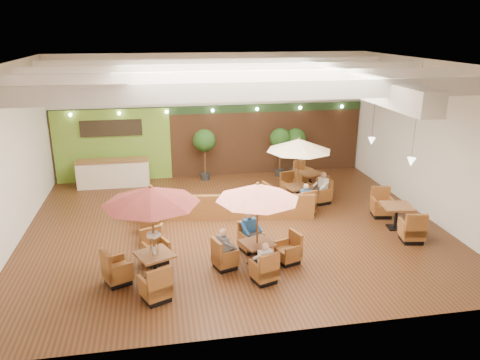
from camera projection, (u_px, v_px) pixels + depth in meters
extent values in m
plane|color=#381E0F|center=(234.00, 226.00, 16.18)|extent=(14.00, 14.00, 0.00)
cube|color=silver|center=(212.00, 116.00, 20.92)|extent=(14.00, 0.04, 5.50)
cube|color=silver|center=(280.00, 220.00, 9.70)|extent=(14.00, 0.04, 5.50)
cube|color=silver|center=(6.00, 159.00, 14.15)|extent=(0.04, 12.00, 5.50)
cube|color=silver|center=(429.00, 140.00, 16.48)|extent=(0.04, 12.00, 5.50)
cube|color=white|center=(233.00, 63.00, 14.45)|extent=(14.00, 12.00, 0.04)
cube|color=brown|center=(213.00, 141.00, 21.23)|extent=(13.90, 0.10, 3.20)
cube|color=#1E3819|center=(212.00, 110.00, 20.76)|extent=(13.90, 0.12, 0.35)
cube|color=olive|center=(113.00, 146.00, 20.44)|extent=(5.00, 0.08, 3.20)
cube|color=black|center=(111.00, 128.00, 20.11)|extent=(2.60, 0.08, 0.70)
cube|color=white|center=(339.00, 79.00, 15.20)|extent=(0.60, 11.00, 0.60)
cube|color=white|center=(261.00, 91.00, 10.82)|extent=(13.60, 0.12, 0.45)
cube|color=white|center=(241.00, 79.00, 13.34)|extent=(13.60, 0.12, 0.45)
cube|color=white|center=(227.00, 71.00, 15.77)|extent=(13.60, 0.12, 0.45)
cube|color=white|center=(217.00, 64.00, 18.30)|extent=(13.60, 0.12, 0.45)
cylinder|color=black|center=(417.00, 114.00, 14.98)|extent=(0.01, 0.01, 3.20)
cone|color=white|center=(411.00, 162.00, 15.48)|extent=(0.28, 0.28, 0.28)
cylinder|color=black|center=(375.00, 100.00, 17.78)|extent=(0.01, 0.01, 3.20)
cone|color=white|center=(371.00, 141.00, 18.29)|extent=(0.28, 0.28, 0.28)
sphere|color=#FFEAC6|center=(70.00, 115.00, 19.55)|extent=(0.14, 0.14, 0.14)
sphere|color=#FFEAC6|center=(119.00, 113.00, 19.88)|extent=(0.14, 0.14, 0.14)
sphere|color=#FFEAC6|center=(167.00, 112.00, 20.21)|extent=(0.14, 0.14, 0.14)
sphere|color=#FFEAC6|center=(213.00, 110.00, 20.55)|extent=(0.14, 0.14, 0.14)
sphere|color=#FFEAC6|center=(257.00, 109.00, 20.88)|extent=(0.14, 0.14, 0.14)
sphere|color=#FFEAC6|center=(300.00, 108.00, 21.21)|extent=(0.14, 0.14, 0.14)
sphere|color=#FFEAC6|center=(342.00, 107.00, 21.54)|extent=(0.14, 0.14, 0.14)
cube|color=beige|center=(114.00, 174.00, 20.04)|extent=(3.00, 0.70, 1.10)
cube|color=brown|center=(112.00, 160.00, 19.85)|extent=(3.00, 0.75, 0.06)
cube|color=brown|center=(221.00, 208.00, 16.58)|extent=(6.59, 1.16, 0.92)
cube|color=brown|center=(155.00, 255.00, 12.51)|extent=(1.19, 1.19, 0.06)
cylinder|color=black|center=(155.00, 267.00, 12.63)|extent=(0.11, 0.11, 0.70)
cube|color=black|center=(156.00, 279.00, 12.75)|extent=(0.63, 0.63, 0.04)
cube|color=brown|center=(156.00, 289.00, 11.71)|extent=(0.87, 0.87, 0.34)
cube|color=brown|center=(150.00, 283.00, 11.36)|extent=(0.64, 0.37, 0.74)
cube|color=brown|center=(144.00, 285.00, 11.48)|extent=(0.32, 0.57, 0.30)
cube|color=brown|center=(167.00, 278.00, 11.81)|extent=(0.32, 0.57, 0.30)
cube|color=black|center=(156.00, 297.00, 11.79)|extent=(0.77, 0.77, 0.15)
cube|color=brown|center=(155.00, 253.00, 13.59)|extent=(0.87, 0.87, 0.34)
cube|color=brown|center=(159.00, 239.00, 13.75)|extent=(0.64, 0.37, 0.74)
cube|color=brown|center=(165.00, 243.00, 13.69)|extent=(0.32, 0.57, 0.30)
cube|color=brown|center=(145.00, 249.00, 13.36)|extent=(0.32, 0.57, 0.30)
cube|color=black|center=(156.00, 260.00, 13.67)|extent=(0.77, 0.77, 0.15)
cube|color=brown|center=(117.00, 273.00, 12.49)|extent=(0.87, 0.87, 0.34)
cube|color=brown|center=(126.00, 263.00, 12.32)|extent=(0.37, 0.64, 0.74)
cube|color=brown|center=(113.00, 261.00, 12.66)|extent=(0.57, 0.32, 0.30)
cube|color=brown|center=(121.00, 270.00, 12.18)|extent=(0.57, 0.32, 0.30)
cube|color=black|center=(118.00, 281.00, 12.56)|extent=(0.77, 0.77, 0.15)
cylinder|color=brown|center=(153.00, 236.00, 12.34)|extent=(0.06, 0.06, 2.65)
cone|color=#571D19|center=(151.00, 195.00, 11.98)|extent=(2.54, 2.54, 0.45)
sphere|color=brown|center=(150.00, 186.00, 11.91)|extent=(0.10, 0.10, 0.10)
cylinder|color=silver|center=(154.00, 250.00, 12.47)|extent=(0.10, 0.10, 0.22)
cube|color=brown|center=(257.00, 243.00, 13.31)|extent=(1.05, 1.05, 0.06)
cylinder|color=black|center=(257.00, 254.00, 13.42)|extent=(0.10, 0.10, 0.65)
cube|color=black|center=(257.00, 265.00, 13.53)|extent=(0.56, 0.56, 0.04)
cube|color=brown|center=(264.00, 272.00, 12.57)|extent=(0.77, 0.77, 0.31)
cube|color=brown|center=(263.00, 267.00, 12.24)|extent=(0.61, 0.29, 0.68)
cube|color=brown|center=(255.00, 268.00, 12.38)|extent=(0.25, 0.53, 0.27)
cube|color=brown|center=(273.00, 263.00, 12.64)|extent=(0.25, 0.53, 0.27)
cube|color=black|center=(264.00, 279.00, 12.64)|extent=(0.68, 0.68, 0.14)
cube|color=brown|center=(251.00, 242.00, 14.31)|extent=(0.77, 0.77, 0.31)
cube|color=brown|center=(252.00, 230.00, 14.46)|extent=(0.61, 0.29, 0.68)
cube|color=brown|center=(259.00, 234.00, 14.38)|extent=(0.25, 0.53, 0.27)
cube|color=brown|center=(242.00, 238.00, 14.12)|extent=(0.25, 0.53, 0.27)
cube|color=black|center=(250.00, 249.00, 14.38)|extent=(0.68, 0.68, 0.14)
cube|color=brown|center=(225.00, 259.00, 13.29)|extent=(0.77, 0.77, 0.31)
cube|color=brown|center=(234.00, 250.00, 13.16)|extent=(0.29, 0.61, 0.68)
cube|color=brown|center=(220.00, 249.00, 13.46)|extent=(0.53, 0.25, 0.27)
cube|color=brown|center=(229.00, 257.00, 12.99)|extent=(0.53, 0.25, 0.27)
cube|color=black|center=(225.00, 266.00, 13.36)|extent=(0.68, 0.68, 0.14)
cube|color=brown|center=(288.00, 253.00, 13.60)|extent=(0.77, 0.77, 0.31)
cube|color=brown|center=(280.00, 244.00, 13.54)|extent=(0.29, 0.61, 0.68)
cube|color=brown|center=(294.00, 251.00, 13.30)|extent=(0.53, 0.25, 0.27)
cube|color=brown|center=(283.00, 244.00, 13.77)|extent=(0.53, 0.25, 0.27)
cube|color=black|center=(288.00, 260.00, 13.67)|extent=(0.68, 0.68, 0.14)
cylinder|color=brown|center=(257.00, 226.00, 13.15)|extent=(0.06, 0.06, 2.45)
cone|color=#D87568|center=(258.00, 192.00, 12.82)|extent=(2.35, 2.35, 0.45)
sphere|color=brown|center=(258.00, 184.00, 12.75)|extent=(0.10, 0.10, 0.10)
cube|color=brown|center=(297.00, 187.00, 17.87)|extent=(1.07, 1.07, 0.06)
cylinder|color=black|center=(297.00, 195.00, 17.99)|extent=(0.10, 0.10, 0.68)
cube|color=black|center=(297.00, 204.00, 18.10)|extent=(0.57, 0.57, 0.04)
cube|color=brown|center=(305.00, 206.00, 17.10)|extent=(0.78, 0.78, 0.33)
cube|color=brown|center=(305.00, 201.00, 16.75)|extent=(0.64, 0.26, 0.72)
cube|color=brown|center=(298.00, 202.00, 16.91)|extent=(0.23, 0.57, 0.29)
cube|color=brown|center=(312.00, 200.00, 17.15)|extent=(0.23, 0.57, 0.29)
cube|color=black|center=(304.00, 212.00, 17.17)|extent=(0.69, 0.69, 0.14)
cube|color=brown|center=(290.00, 189.00, 18.92)|extent=(0.78, 0.78, 0.33)
cube|color=brown|center=(290.00, 180.00, 19.08)|extent=(0.64, 0.26, 0.72)
cube|color=brown|center=(296.00, 183.00, 18.98)|extent=(0.23, 0.57, 0.29)
cube|color=brown|center=(284.00, 185.00, 18.74)|extent=(0.23, 0.57, 0.29)
cube|color=black|center=(290.00, 194.00, 19.00)|extent=(0.69, 0.69, 0.14)
cube|color=brown|center=(272.00, 199.00, 17.85)|extent=(0.78, 0.78, 0.33)
cube|color=brown|center=(280.00, 191.00, 17.73)|extent=(0.26, 0.64, 0.72)
cube|color=brown|center=(269.00, 191.00, 18.04)|extent=(0.57, 0.23, 0.29)
cube|color=brown|center=(276.00, 196.00, 17.53)|extent=(0.57, 0.23, 0.29)
cube|color=black|center=(272.00, 205.00, 17.92)|extent=(0.69, 0.69, 0.14)
cube|color=brown|center=(321.00, 196.00, 18.17)|extent=(0.78, 0.78, 0.33)
cube|color=brown|center=(315.00, 188.00, 18.10)|extent=(0.26, 0.64, 0.72)
cube|color=brown|center=(326.00, 193.00, 17.85)|extent=(0.57, 0.23, 0.29)
cube|color=brown|center=(317.00, 188.00, 18.36)|extent=(0.57, 0.23, 0.29)
cube|color=black|center=(321.00, 201.00, 18.25)|extent=(0.69, 0.69, 0.14)
cylinder|color=brown|center=(298.00, 173.00, 17.70)|extent=(0.06, 0.06, 2.57)
cone|color=#C2B187|center=(299.00, 145.00, 17.36)|extent=(2.46, 2.46, 0.45)
sphere|color=brown|center=(299.00, 139.00, 17.28)|extent=(0.10, 0.10, 0.10)
cube|color=brown|center=(152.00, 213.00, 15.51)|extent=(0.94, 0.94, 0.06)
cylinder|color=black|center=(152.00, 222.00, 15.61)|extent=(0.09, 0.09, 0.62)
cube|color=black|center=(153.00, 231.00, 15.71)|extent=(0.50, 0.50, 0.04)
cube|color=brown|center=(152.00, 235.00, 14.80)|extent=(0.69, 0.69, 0.30)
cube|color=brown|center=(153.00, 230.00, 14.50)|extent=(0.59, 0.21, 0.66)
cube|color=brown|center=(144.00, 230.00, 14.75)|extent=(0.18, 0.52, 0.26)
cube|color=brown|center=(161.00, 230.00, 14.73)|extent=(0.18, 0.52, 0.26)
cube|color=black|center=(153.00, 241.00, 14.87)|extent=(0.61, 0.61, 0.13)
cube|color=brown|center=(152.00, 214.00, 16.46)|extent=(0.69, 0.69, 0.30)
cube|color=brown|center=(151.00, 204.00, 16.59)|extent=(0.59, 0.21, 0.66)
cube|color=brown|center=(160.00, 209.00, 16.40)|extent=(0.18, 0.52, 0.26)
cube|color=brown|center=(144.00, 209.00, 16.41)|extent=(0.18, 0.52, 0.26)
cube|color=black|center=(153.00, 220.00, 16.53)|extent=(0.61, 0.61, 0.13)
cylinder|color=silver|center=(151.00, 209.00, 15.46)|extent=(0.10, 0.10, 0.22)
cube|color=brown|center=(397.00, 206.00, 15.76)|extent=(1.09, 1.09, 0.07)
cylinder|color=black|center=(396.00, 217.00, 15.88)|extent=(0.11, 0.11, 0.73)
cube|color=black|center=(395.00, 227.00, 16.00)|extent=(0.58, 0.58, 0.04)
cube|color=brown|center=(412.00, 232.00, 14.92)|extent=(0.80, 0.80, 0.36)
cube|color=brown|center=(419.00, 226.00, 14.56)|extent=(0.70, 0.23, 0.78)
cube|color=brown|center=(402.00, 226.00, 14.85)|extent=(0.19, 0.62, 0.31)
cube|color=brown|center=(423.00, 226.00, 14.85)|extent=(0.19, 0.62, 0.31)
cube|color=black|center=(411.00, 239.00, 15.00)|extent=(0.71, 0.71, 0.16)
cube|color=brown|center=(382.00, 208.00, 16.89)|extent=(0.80, 0.80, 0.36)
cube|color=brown|center=(378.00, 197.00, 17.05)|extent=(0.70, 0.23, 0.78)
cube|color=brown|center=(391.00, 202.00, 16.82)|extent=(0.19, 0.62, 0.31)
cube|color=brown|center=(373.00, 202.00, 16.82)|extent=(0.19, 0.62, 0.31)
cube|color=black|center=(381.00, 214.00, 16.97)|extent=(0.71, 0.71, 0.16)
cube|color=brown|center=(310.00, 173.00, 19.47)|extent=(1.16, 1.16, 0.06)
cylinder|color=black|center=(310.00, 182.00, 19.59)|extent=(0.10, 0.10, 0.68)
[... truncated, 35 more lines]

